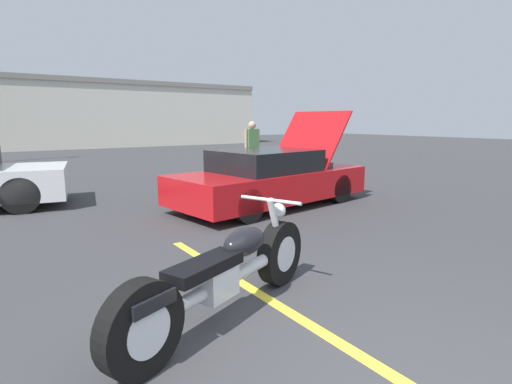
# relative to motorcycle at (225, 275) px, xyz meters

# --- Properties ---
(parking_stripe_middle) EXTENTS (0.12, 4.83, 0.01)m
(parking_stripe_middle) POSITION_rel_motorcycle_xyz_m (0.54, -0.07, -0.41)
(parking_stripe_middle) COLOR yellow
(parking_stripe_middle) RESTS_ON ground
(far_building) EXTENTS (32.00, 4.20, 4.40)m
(far_building) POSITION_rel_motorcycle_xyz_m (0.30, 25.85, 1.92)
(far_building) COLOR beige
(far_building) RESTS_ON ground
(motorcycle) EXTENTS (2.47, 1.18, 0.98)m
(motorcycle) POSITION_rel_motorcycle_xyz_m (0.00, 0.00, 0.00)
(motorcycle) COLOR black
(motorcycle) RESTS_ON ground
(show_car_hood_open) EXTENTS (4.46, 2.33, 1.97)m
(show_car_hood_open) POSITION_rel_motorcycle_xyz_m (3.25, 3.69, 0.16)
(show_car_hood_open) COLOR red
(show_car_hood_open) RESTS_ON ground
(spectator_by_show_car) EXTENTS (0.52, 0.23, 1.74)m
(spectator_by_show_car) POSITION_rel_motorcycle_xyz_m (4.99, 6.99, 0.63)
(spectator_by_show_car) COLOR gray
(spectator_by_show_car) RESTS_ON ground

